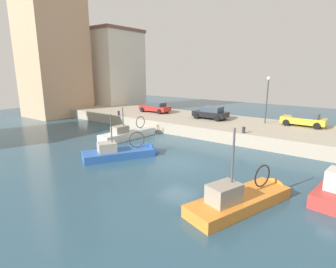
# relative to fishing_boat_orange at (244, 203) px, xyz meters

# --- Properties ---
(water_surface) EXTENTS (80.00, 80.00, 0.00)m
(water_surface) POSITION_rel_fishing_boat_orange_xyz_m (3.08, 6.19, -0.13)
(water_surface) COLOR #2D5166
(water_surface) RESTS_ON ground
(quay_wall) EXTENTS (9.00, 56.00, 1.20)m
(quay_wall) POSITION_rel_fishing_boat_orange_xyz_m (14.58, 6.19, 0.47)
(quay_wall) COLOR #ADA08C
(quay_wall) RESTS_ON ground
(fishing_boat_orange) EXTENTS (6.94, 3.80, 4.95)m
(fishing_boat_orange) POSITION_rel_fishing_boat_orange_xyz_m (0.00, 0.00, 0.00)
(fishing_boat_orange) COLOR orange
(fishing_boat_orange) RESTS_ON ground
(fishing_boat_blue) EXTENTS (6.30, 4.74, 4.34)m
(fishing_boat_blue) POSITION_rel_fishing_boat_orange_xyz_m (1.93, 10.59, -0.03)
(fishing_boat_blue) COLOR #2D60B7
(fishing_boat_blue) RESTS_ON ground
(fishing_boat_white) EXTENTS (7.08, 2.25, 3.87)m
(fishing_boat_white) POSITION_rel_fishing_boat_orange_xyz_m (6.60, 14.50, -0.02)
(fishing_boat_white) COLOR white
(fishing_boat_white) RESTS_ON ground
(parked_car_black) EXTENTS (2.09, 3.91, 1.43)m
(parked_car_black) POSITION_rel_fishing_boat_orange_xyz_m (15.00, 9.87, 1.80)
(parked_car_black) COLOR black
(parked_car_black) RESTS_ON quay_wall
(parked_car_red) EXTENTS (1.89, 4.34, 1.34)m
(parked_car_red) POSITION_rel_fishing_boat_orange_xyz_m (14.97, 18.11, 1.77)
(parked_car_red) COLOR red
(parked_car_red) RESTS_ON quay_wall
(parked_car_yellow) EXTENTS (1.94, 4.11, 1.35)m
(parked_car_yellow) POSITION_rel_fishing_boat_orange_xyz_m (16.87, 0.51, 1.77)
(parked_car_yellow) COLOR gold
(parked_car_yellow) RESTS_ON quay_wall
(mooring_bollard_mid) EXTENTS (0.28, 0.28, 0.55)m
(mooring_bollard_mid) POSITION_rel_fishing_boat_orange_xyz_m (10.43, 4.19, 1.35)
(mooring_bollard_mid) COLOR #2D2D33
(mooring_bollard_mid) RESTS_ON quay_wall
(mooring_bollard_north) EXTENTS (0.28, 0.28, 0.55)m
(mooring_bollard_north) POSITION_rel_fishing_boat_orange_xyz_m (10.43, 20.19, 1.35)
(mooring_bollard_north) COLOR #2D2D33
(mooring_bollard_north) RESTS_ON quay_wall
(quay_streetlamp) EXTENTS (0.36, 0.36, 4.83)m
(quay_streetlamp) POSITION_rel_fishing_boat_orange_xyz_m (16.08, 4.05, 4.33)
(quay_streetlamp) COLOR #38383D
(quay_streetlamp) RESTS_ON quay_wall
(waterfront_building_west) EXTENTS (8.39, 7.07, 23.89)m
(waterfront_building_west) POSITION_rel_fishing_boat_orange_xyz_m (10.18, 33.02, 11.84)
(waterfront_building_west) COLOR tan
(waterfront_building_west) RESTS_ON ground
(waterfront_building_central) EXTENTS (8.49, 6.29, 13.17)m
(waterfront_building_central) POSITION_rel_fishing_boat_orange_xyz_m (19.71, 30.37, 6.48)
(waterfront_building_central) COLOR silver
(waterfront_building_central) RESTS_ON ground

